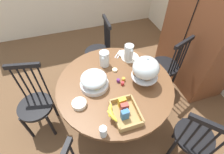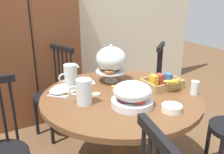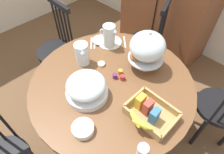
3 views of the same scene
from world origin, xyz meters
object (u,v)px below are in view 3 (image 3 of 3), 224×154
Objects in this scene: dining_table at (112,97)px; orange_juice_pitcher at (82,54)px; drinking_glass at (142,152)px; windsor_chair_by_cabinet at (220,109)px; windsor_chair_far_side at (57,50)px; china_plate_large at (110,42)px; cereal_basket at (149,113)px; milk_pitcher at (109,37)px; china_plate_small at (100,40)px; windsor_chair_facing_door at (146,42)px; butter_dish at (101,64)px; pastry_stand_with_dome at (147,48)px; cereal_bowl at (83,129)px; fruit_platter_covered at (86,88)px.

orange_juice_pitcher is at bearing -176.19° from dining_table.
orange_juice_pitcher is 0.87m from drinking_glass.
windsor_chair_by_cabinet is at bearing 31.58° from orange_juice_pitcher.
china_plate_large is at bearing 24.30° from windsor_chair_far_side.
milk_pitcher is at bearing 155.11° from cereal_basket.
windsor_chair_facing_door is at bearing 79.32° from china_plate_small.
milk_pitcher is at bearing 120.76° from butter_dish.
pastry_stand_with_dome is at bearing 39.49° from orange_juice_pitcher.
china_plate_small is at bearing 109.63° from orange_juice_pitcher.
windsor_chair_by_cabinet is at bearing 77.83° from drinking_glass.
windsor_chair_far_side is (-0.62, -0.82, 0.00)m from windsor_chair_facing_door.
milk_pitcher is at bearing 146.38° from drinking_glass.
dining_table is 0.94m from windsor_chair_by_cabinet.
cereal_bowl is 2.33× the size of butter_dish.
orange_juice_pitcher is 0.17m from butter_dish.
dining_table is 0.64m from drinking_glass.
cereal_basket is at bearing -6.82° from dining_table.
windsor_chair_by_cabinet reaches higher than cereal_basket.
china_plate_small is at bearing -163.22° from windsor_chair_by_cabinet.
fruit_platter_covered is 0.55m from drinking_glass.
drinking_glass is at bearing 21.49° from cereal_bowl.
windsor_chair_facing_door is 16.25× the size of butter_dish.
windsor_chair_far_side reaches higher than cereal_basket.
cereal_bowl is at bearing -118.06° from windsor_chair_by_cabinet.
pastry_stand_with_dome reaches higher than drinking_glass.
dining_table is 0.52m from milk_pitcher.
drinking_glass is at bearing -16.81° from orange_juice_pitcher.
butter_dish is at bearing 0.55° from windsor_chair_far_side.
windsor_chair_by_cabinet is 3.09× the size of cereal_basket.
cereal_basket reaches higher than butter_dish.
cereal_bowl is (0.19, -0.20, -0.06)m from fruit_platter_covered.
dining_table is 0.51m from china_plate_large.
dining_table is 0.94m from windsor_chair_far_side.
pastry_stand_with_dome reaches higher than butter_dish.
china_plate_small is (-0.42, 0.27, 0.22)m from dining_table.
china_plate_small is (-0.11, -0.61, 0.30)m from windsor_chair_facing_door.
orange_juice_pitcher is at bearing 163.19° from drinking_glass.
dining_table is at bearing -32.33° from china_plate_small.
pastry_stand_with_dome is (0.38, -0.58, 0.49)m from windsor_chair_facing_door.
butter_dish is at bearing 161.78° from dining_table.
drinking_glass is (0.13, -0.23, 0.01)m from cereal_basket.
pastry_stand_with_dome is 1.83× the size of orange_juice_pitcher.
cereal_basket is at bearing 22.28° from fruit_platter_covered.
drinking_glass is (0.84, -0.25, -0.03)m from orange_juice_pitcher.
orange_juice_pitcher is at bearing -90.73° from windsor_chair_facing_door.
windsor_chair_by_cabinet is (0.70, 0.61, -0.09)m from dining_table.
fruit_platter_covered is at bearing -75.85° from windsor_chair_facing_door.
windsor_chair_by_cabinet is 0.80m from cereal_basket.
drinking_glass is (0.82, -1.15, 0.34)m from windsor_chair_facing_door.
windsor_chair_far_side is 1.14m from pastry_stand_with_dome.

